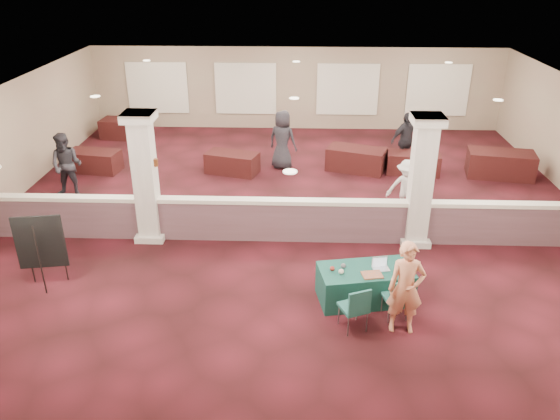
{
  "coord_description": "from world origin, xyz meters",
  "views": [
    {
      "loc": [
        0.15,
        -13.41,
        6.47
      ],
      "look_at": [
        -0.28,
        -2.0,
        1.05
      ],
      "focal_mm": 35.0,
      "sensor_mm": 36.0,
      "label": 1
    }
  ],
  "objects_px": {
    "near_table": "(365,284)",
    "conf_chair_main": "(397,296)",
    "woman": "(406,288)",
    "attendee_b": "(406,188)",
    "far_table_back_right": "(413,163)",
    "attendee_a": "(67,165)",
    "far_table_front_center": "(232,163)",
    "conf_chair_side": "(356,306)",
    "attendee_d": "(282,140)",
    "far_table_front_left": "(94,161)",
    "easel_board": "(40,243)",
    "far_table_back_left": "(126,129)",
    "attendee_c": "(405,140)",
    "far_table_front_right": "(500,164)",
    "far_table_back_center": "(356,159)"
  },
  "relations": [
    {
      "from": "woman",
      "to": "attendee_b",
      "type": "relative_size",
      "value": 1.16
    },
    {
      "from": "far_table_back_center",
      "to": "attendee_c",
      "type": "bearing_deg",
      "value": 11.29
    },
    {
      "from": "far_table_back_left",
      "to": "far_table_front_left",
      "type": "bearing_deg",
      "value": -90.0
    },
    {
      "from": "conf_chair_main",
      "to": "conf_chair_side",
      "type": "xyz_separation_m",
      "value": [
        -0.83,
        -0.4,
        0.03
      ]
    },
    {
      "from": "near_table",
      "to": "far_table_back_right",
      "type": "relative_size",
      "value": 1.12
    },
    {
      "from": "far_table_back_left",
      "to": "attendee_b",
      "type": "bearing_deg",
      "value": -34.38
    },
    {
      "from": "conf_chair_main",
      "to": "far_table_front_right",
      "type": "bearing_deg",
      "value": 47.04
    },
    {
      "from": "far_table_back_right",
      "to": "attendee_d",
      "type": "bearing_deg",
      "value": 175.93
    },
    {
      "from": "attendee_c",
      "to": "far_table_front_left",
      "type": "bearing_deg",
      "value": 157.23
    },
    {
      "from": "far_table_back_right",
      "to": "attendee_d",
      "type": "relative_size",
      "value": 0.86
    },
    {
      "from": "woman",
      "to": "far_table_back_center",
      "type": "xyz_separation_m",
      "value": [
        -0.13,
        8.33,
        -0.55
      ]
    },
    {
      "from": "far_table_front_center",
      "to": "far_table_back_right",
      "type": "distance_m",
      "value": 5.81
    },
    {
      "from": "conf_chair_side",
      "to": "far_table_back_left",
      "type": "relative_size",
      "value": 0.53
    },
    {
      "from": "woman",
      "to": "attendee_a",
      "type": "relative_size",
      "value": 0.98
    },
    {
      "from": "conf_chair_side",
      "to": "easel_board",
      "type": "xyz_separation_m",
      "value": [
        -6.39,
        1.26,
        0.5
      ]
    },
    {
      "from": "far_table_front_right",
      "to": "attendee_b",
      "type": "bearing_deg",
      "value": -139.4
    },
    {
      "from": "far_table_front_left",
      "to": "attendee_a",
      "type": "bearing_deg",
      "value": -90.0
    },
    {
      "from": "attendee_a",
      "to": "attendee_b",
      "type": "xyz_separation_m",
      "value": [
        9.5,
        -0.99,
        -0.15
      ]
    },
    {
      "from": "near_table",
      "to": "far_table_front_left",
      "type": "bearing_deg",
      "value": 128.36
    },
    {
      "from": "far_table_front_left",
      "to": "far_table_front_right",
      "type": "xyz_separation_m",
      "value": [
        13.0,
        0.0,
        0.07
      ]
    },
    {
      "from": "near_table",
      "to": "conf_chair_side",
      "type": "relative_size",
      "value": 1.97
    },
    {
      "from": "conf_chair_side",
      "to": "far_table_front_right",
      "type": "bearing_deg",
      "value": 33.8
    },
    {
      "from": "attendee_a",
      "to": "easel_board",
      "type": "bearing_deg",
      "value": -72.82
    },
    {
      "from": "far_table_back_left",
      "to": "attendee_a",
      "type": "distance_m",
      "value": 5.54
    },
    {
      "from": "woman",
      "to": "attendee_c",
      "type": "bearing_deg",
      "value": 81.57
    },
    {
      "from": "far_table_back_right",
      "to": "attendee_a",
      "type": "xyz_separation_m",
      "value": [
        -10.31,
        -2.21,
        0.61
      ]
    },
    {
      "from": "far_table_front_right",
      "to": "attendee_c",
      "type": "relative_size",
      "value": 1.08
    },
    {
      "from": "far_table_back_center",
      "to": "far_table_front_center",
      "type": "bearing_deg",
      "value": -174.69
    },
    {
      "from": "far_table_back_left",
      "to": "attendee_a",
      "type": "relative_size",
      "value": 0.95
    },
    {
      "from": "far_table_back_left",
      "to": "attendee_c",
      "type": "xyz_separation_m",
      "value": [
        10.09,
        -2.81,
        0.57
      ]
    },
    {
      "from": "far_table_front_left",
      "to": "far_table_back_right",
      "type": "xyz_separation_m",
      "value": [
        10.31,
        0.2,
        0.0
      ]
    },
    {
      "from": "far_table_front_right",
      "to": "attendee_c",
      "type": "distance_m",
      "value": 3.04
    },
    {
      "from": "near_table",
      "to": "far_table_back_right",
      "type": "xyz_separation_m",
      "value": [
        2.29,
        7.19,
        -0.02
      ]
    },
    {
      "from": "far_table_front_right",
      "to": "attendee_b",
      "type": "relative_size",
      "value": 1.25
    },
    {
      "from": "far_table_front_right",
      "to": "far_table_back_left",
      "type": "distance_m",
      "value": 13.46
    },
    {
      "from": "conf_chair_side",
      "to": "far_table_back_right",
      "type": "height_order",
      "value": "conf_chair_side"
    },
    {
      "from": "conf_chair_side",
      "to": "far_table_back_right",
      "type": "relative_size",
      "value": 0.57
    },
    {
      "from": "attendee_a",
      "to": "attendee_b",
      "type": "bearing_deg",
      "value": -4.64
    },
    {
      "from": "conf_chair_side",
      "to": "woman",
      "type": "distance_m",
      "value": 0.97
    },
    {
      "from": "far_table_front_center",
      "to": "far_table_back_left",
      "type": "distance_m",
      "value": 5.7
    },
    {
      "from": "far_table_back_right",
      "to": "conf_chair_main",
      "type": "bearing_deg",
      "value": -102.57
    },
    {
      "from": "near_table",
      "to": "conf_chair_main",
      "type": "distance_m",
      "value": 0.86
    },
    {
      "from": "far_table_back_right",
      "to": "attendee_a",
      "type": "distance_m",
      "value": 10.56
    },
    {
      "from": "far_table_back_center",
      "to": "far_table_front_right",
      "type": "bearing_deg",
      "value": -4.72
    },
    {
      "from": "conf_chair_side",
      "to": "attendee_a",
      "type": "bearing_deg",
      "value": 119.17
    },
    {
      "from": "far_table_front_right",
      "to": "attendee_d",
      "type": "distance_m",
      "value": 6.94
    },
    {
      "from": "far_table_back_left",
      "to": "far_table_front_right",
      "type": "bearing_deg",
      "value": -15.07
    },
    {
      "from": "far_table_back_left",
      "to": "attendee_d",
      "type": "bearing_deg",
      "value": -26.19
    },
    {
      "from": "far_table_front_left",
      "to": "far_table_front_center",
      "type": "height_order",
      "value": "far_table_front_left"
    },
    {
      "from": "attendee_a",
      "to": "attendee_d",
      "type": "height_order",
      "value": "attendee_d"
    }
  ]
}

